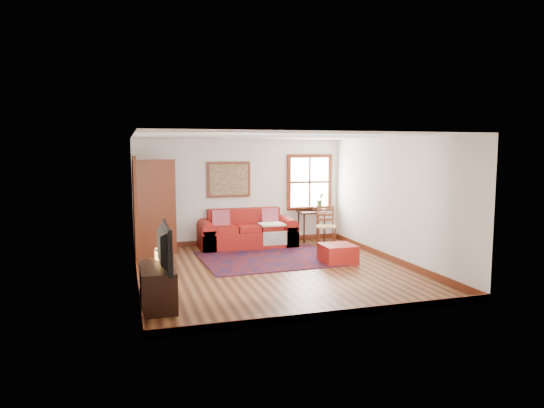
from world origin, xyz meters
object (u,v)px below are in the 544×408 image
object	(u,v)px
side_table	(311,216)
ladder_back_chair	(326,225)
red_leather_sofa	(247,234)
media_cabinet	(158,286)
red_ottoman	(338,254)

from	to	relation	value
side_table	ladder_back_chair	size ratio (longest dim) A/B	0.80
red_leather_sofa	ladder_back_chair	size ratio (longest dim) A/B	2.38
red_leather_sofa	media_cabinet	distance (m)	4.45
media_cabinet	ladder_back_chair	bearing A→B (deg)	39.46
red_ottoman	media_cabinet	world-z (taller)	media_cabinet
ladder_back_chair	red_ottoman	bearing A→B (deg)	-104.97
red_leather_sofa	red_ottoman	xyz separation A→B (m)	(1.35, -2.10, -0.10)
side_table	media_cabinet	world-z (taller)	side_table
red_ottoman	side_table	world-z (taller)	side_table
ladder_back_chair	media_cabinet	distance (m)	5.28
red_leather_sofa	ladder_back_chair	distance (m)	1.86
side_table	ladder_back_chair	xyz separation A→B (m)	(0.11, -0.62, -0.12)
red_leather_sofa	media_cabinet	bearing A→B (deg)	-120.92
ladder_back_chair	media_cabinet	xyz separation A→B (m)	(-4.07, -3.35, -0.21)
red_leather_sofa	red_ottoman	bearing A→B (deg)	-57.38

